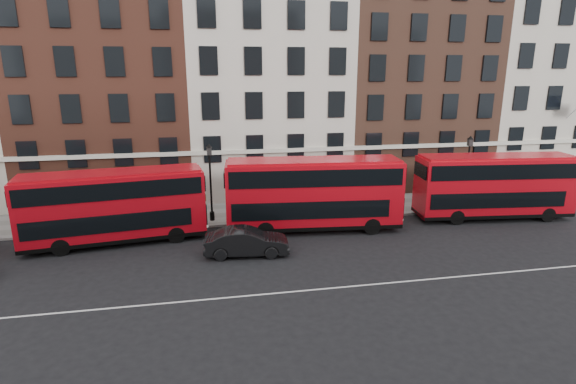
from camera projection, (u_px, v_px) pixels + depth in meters
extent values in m
plane|color=black|center=(316.00, 271.00, 23.51)|extent=(120.00, 120.00, 0.00)
cube|color=gray|center=(281.00, 211.00, 33.45)|extent=(80.00, 5.00, 0.15)
cube|color=gray|center=(287.00, 221.00, 31.08)|extent=(80.00, 0.30, 0.16)
cube|color=white|center=(326.00, 289.00, 21.61)|extent=(70.00, 0.12, 0.01)
cube|color=brown|center=(105.00, 60.00, 35.39)|extent=(12.80, 10.00, 22.00)
cube|color=#B6AEA0|center=(265.00, 79.00, 38.09)|extent=(12.80, 10.00, 19.00)
cube|color=brown|center=(407.00, 67.00, 40.14)|extent=(12.80, 10.00, 21.00)
cube|color=#B9B0A0|center=(532.00, 72.00, 42.58)|extent=(12.80, 10.00, 20.00)
cube|color=red|center=(115.00, 206.00, 26.83)|extent=(10.72, 3.86, 3.94)
cube|color=black|center=(118.00, 235.00, 27.31)|extent=(10.72, 3.90, 0.24)
cube|color=black|center=(110.00, 217.00, 26.92)|extent=(9.54, 3.78, 1.05)
cube|color=black|center=(113.00, 186.00, 26.51)|extent=(10.33, 3.88, 1.00)
cube|color=red|center=(111.00, 173.00, 26.30)|extent=(10.40, 3.62, 0.18)
cube|color=black|center=(204.00, 210.00, 28.64)|extent=(0.37, 2.19, 1.30)
cube|color=black|center=(203.00, 194.00, 28.36)|extent=(0.33, 1.89, 0.42)
cylinder|color=black|center=(176.00, 235.00, 27.31)|extent=(1.03, 0.41, 1.00)
cylinder|color=black|center=(173.00, 223.00, 29.36)|extent=(1.03, 0.41, 1.00)
cylinder|color=black|center=(61.00, 247.00, 25.37)|extent=(1.03, 0.41, 1.00)
cylinder|color=black|center=(66.00, 234.00, 27.42)|extent=(1.03, 0.41, 1.00)
cube|color=red|center=(314.00, 194.00, 29.00)|extent=(11.39, 3.65, 4.21)
cube|color=black|center=(313.00, 222.00, 29.52)|extent=(11.39, 3.69, 0.26)
cube|color=black|center=(309.00, 204.00, 29.16)|extent=(10.12, 3.62, 1.12)
cube|color=black|center=(314.00, 174.00, 28.66)|extent=(10.97, 3.69, 1.07)
cube|color=red|center=(314.00, 161.00, 28.44)|extent=(11.05, 3.41, 0.19)
cube|color=black|center=(397.00, 203.00, 29.76)|extent=(0.29, 2.34, 1.39)
cube|color=black|center=(399.00, 187.00, 29.46)|extent=(0.26, 2.03, 0.45)
cylinder|color=black|center=(372.00, 226.00, 28.71)|extent=(1.09, 0.39, 1.07)
cylinder|color=black|center=(362.00, 215.00, 31.00)|extent=(1.09, 0.39, 1.07)
cylinder|color=black|center=(265.00, 230.00, 28.06)|extent=(1.09, 0.39, 1.07)
cylinder|color=black|center=(264.00, 218.00, 30.35)|extent=(1.09, 0.39, 1.07)
cube|color=red|center=(494.00, 186.00, 31.38)|extent=(10.93, 3.62, 4.04)
cube|color=black|center=(491.00, 212.00, 31.87)|extent=(10.94, 3.66, 0.25)
cube|color=black|center=(489.00, 195.00, 31.53)|extent=(9.72, 3.58, 1.07)
cube|color=black|center=(496.00, 168.00, 31.05)|extent=(10.53, 3.66, 1.02)
cube|color=red|center=(498.00, 157.00, 30.84)|extent=(10.61, 3.38, 0.18)
cube|color=black|center=(565.00, 195.00, 32.04)|extent=(0.31, 2.25, 1.33)
cube|color=black|center=(568.00, 180.00, 31.76)|extent=(0.28, 1.94, 0.43)
cylinder|color=black|center=(548.00, 215.00, 31.06)|extent=(1.05, 0.39, 1.02)
cylinder|color=black|center=(528.00, 205.00, 33.26)|extent=(1.05, 0.39, 1.02)
cylinder|color=black|center=(457.00, 217.00, 30.51)|extent=(1.05, 0.39, 1.02)
cylinder|color=black|center=(443.00, 208.00, 32.71)|extent=(1.05, 0.39, 1.02)
imported|color=black|center=(247.00, 242.00, 25.40)|extent=(4.90, 2.10, 1.57)
cylinder|color=black|center=(211.00, 188.00, 30.48)|extent=(0.14, 0.14, 4.60)
cylinder|color=black|center=(212.00, 216.00, 31.00)|extent=(0.32, 0.32, 0.60)
cube|color=#262626|center=(209.00, 151.00, 29.81)|extent=(0.32, 0.32, 0.55)
cone|color=black|center=(209.00, 146.00, 29.72)|extent=(0.44, 0.44, 0.25)
cylinder|color=black|center=(467.00, 175.00, 34.12)|extent=(0.14, 0.14, 4.60)
cylinder|color=black|center=(464.00, 201.00, 34.65)|extent=(0.32, 0.32, 0.60)
cube|color=#262626|center=(470.00, 142.00, 33.46)|extent=(0.32, 0.32, 0.55)
cone|color=black|center=(471.00, 137.00, 33.36)|extent=(0.44, 0.44, 0.25)
cylinder|color=black|center=(565.00, 186.00, 34.89)|extent=(0.12, 0.12, 2.60)
cube|color=black|center=(570.00, 167.00, 34.33)|extent=(0.25, 0.30, 0.75)
sphere|color=red|center=(572.00, 164.00, 34.11)|extent=(0.14, 0.14, 0.14)
sphere|color=#0C9919|center=(571.00, 170.00, 34.23)|extent=(0.14, 0.14, 0.14)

